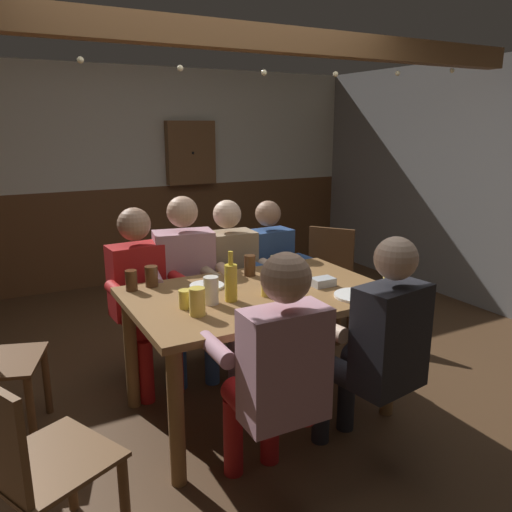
% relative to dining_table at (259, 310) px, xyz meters
% --- Properties ---
extents(ground_plane, '(6.94, 6.94, 0.00)m').
position_rel_dining_table_xyz_m(ground_plane, '(0.00, 0.17, -0.67)').
color(ground_plane, '#4C331E').
extents(back_wall_upper, '(5.56, 0.12, 1.28)m').
position_rel_dining_table_xyz_m(back_wall_upper, '(0.00, 3.12, 1.04)').
color(back_wall_upper, beige).
extents(back_wall_wainscot, '(5.56, 0.12, 1.06)m').
position_rel_dining_table_xyz_m(back_wall_wainscot, '(0.00, 3.12, -0.13)').
color(back_wall_wainscot, brown).
rests_on(back_wall_wainscot, ground_plane).
extents(ceiling_beam, '(5.00, 0.14, 0.16)m').
position_rel_dining_table_xyz_m(ceiling_beam, '(0.00, 0.49, 1.60)').
color(ceiling_beam, brown).
extents(dining_table, '(1.52, 0.99, 0.78)m').
position_rel_dining_table_xyz_m(dining_table, '(0.00, 0.00, 0.00)').
color(dining_table, brown).
rests_on(dining_table, ground_plane).
extents(person_0, '(0.53, 0.54, 1.21)m').
position_rel_dining_table_xyz_m(person_0, '(-0.51, 0.71, 0.00)').
color(person_0, '#AD1919').
rests_on(person_0, ground_plane).
extents(person_1, '(0.59, 0.60, 1.26)m').
position_rel_dining_table_xyz_m(person_1, '(-0.18, 0.73, 0.03)').
color(person_1, '#B78493').
rests_on(person_1, ground_plane).
extents(person_2, '(0.55, 0.55, 1.21)m').
position_rel_dining_table_xyz_m(person_2, '(0.17, 0.72, 0.00)').
color(person_2, '#997F60').
rests_on(person_2, ground_plane).
extents(person_3, '(0.52, 0.50, 1.18)m').
position_rel_dining_table_xyz_m(person_3, '(0.51, 0.71, -0.02)').
color(person_3, '#2D4C84').
rests_on(person_3, ground_plane).
extents(person_4, '(0.53, 0.49, 1.23)m').
position_rel_dining_table_xyz_m(person_4, '(-0.30, -0.72, 0.01)').
color(person_4, '#B78493').
rests_on(person_4, ground_plane).
extents(person_5, '(0.54, 0.56, 1.23)m').
position_rel_dining_table_xyz_m(person_5, '(0.29, -0.72, 0.01)').
color(person_5, black).
rests_on(person_5, ground_plane).
extents(chair_empty_near_right, '(0.59, 0.59, 0.88)m').
position_rel_dining_table_xyz_m(chair_empty_near_right, '(-1.33, -0.64, -0.19)').
color(chair_empty_near_right, brown).
rests_on(chair_empty_near_right, ground_plane).
extents(chair_empty_near_left, '(0.62, 0.62, 0.88)m').
position_rel_dining_table_xyz_m(chair_empty_near_left, '(1.13, 0.86, -0.19)').
color(chair_empty_near_left, brown).
rests_on(chair_empty_near_left, ground_plane).
extents(table_candle, '(0.04, 0.04, 0.08)m').
position_rel_dining_table_xyz_m(table_candle, '(0.35, 0.43, 0.15)').
color(table_candle, '#F9E08C').
rests_on(table_candle, dining_table).
extents(condiment_caddy, '(0.14, 0.10, 0.05)m').
position_rel_dining_table_xyz_m(condiment_caddy, '(0.40, -0.09, 0.14)').
color(condiment_caddy, '#B2B7BC').
rests_on(condiment_caddy, dining_table).
extents(plate_0, '(0.21, 0.21, 0.01)m').
position_rel_dining_table_xyz_m(plate_0, '(-0.24, 0.23, 0.12)').
color(plate_0, white).
rests_on(plate_0, dining_table).
extents(plate_1, '(0.26, 0.26, 0.01)m').
position_rel_dining_table_xyz_m(plate_1, '(0.45, -0.35, 0.12)').
color(plate_1, white).
rests_on(plate_1, dining_table).
extents(bottle_0, '(0.06, 0.06, 0.22)m').
position_rel_dining_table_xyz_m(bottle_0, '(0.13, -0.08, 0.20)').
color(bottle_0, gold).
rests_on(bottle_0, dining_table).
extents(bottle_1, '(0.07, 0.07, 0.29)m').
position_rel_dining_table_xyz_m(bottle_1, '(-0.21, -0.07, 0.23)').
color(bottle_1, gold).
rests_on(bottle_1, dining_table).
extents(pint_glass_0, '(0.07, 0.07, 0.10)m').
position_rel_dining_table_xyz_m(pint_glass_0, '(-0.48, -0.06, 0.16)').
color(pint_glass_0, '#E5C64C').
rests_on(pint_glass_0, dining_table).
extents(pint_glass_1, '(0.08, 0.08, 0.13)m').
position_rel_dining_table_xyz_m(pint_glass_1, '(-0.53, 0.40, 0.18)').
color(pint_glass_1, '#4C2D19').
rests_on(pint_glass_1, dining_table).
extents(pint_glass_2, '(0.07, 0.07, 0.14)m').
position_rel_dining_table_xyz_m(pint_glass_2, '(0.11, 0.32, 0.18)').
color(pint_glass_2, '#4C2D19').
rests_on(pint_glass_2, dining_table).
extents(pint_glass_3, '(0.07, 0.07, 0.12)m').
position_rel_dining_table_xyz_m(pint_glass_3, '(-0.66, 0.38, 0.18)').
color(pint_glass_3, '#4C2D19').
rests_on(pint_glass_3, dining_table).
extents(pint_glass_4, '(0.08, 0.08, 0.11)m').
position_rel_dining_table_xyz_m(pint_glass_4, '(0.63, -0.43, 0.17)').
color(pint_glass_4, '#E5C64C').
rests_on(pint_glass_4, dining_table).
extents(pint_glass_5, '(0.08, 0.08, 0.15)m').
position_rel_dining_table_xyz_m(pint_glass_5, '(-0.46, -0.19, 0.19)').
color(pint_glass_5, '#E5C64C').
rests_on(pint_glass_5, dining_table).
extents(pint_glass_6, '(0.06, 0.06, 0.14)m').
position_rel_dining_table_xyz_m(pint_glass_6, '(0.00, -0.09, 0.18)').
color(pint_glass_6, '#E5C64C').
rests_on(pint_glass_6, dining_table).
extents(pint_glass_7, '(0.08, 0.08, 0.15)m').
position_rel_dining_table_xyz_m(pint_glass_7, '(-0.33, -0.06, 0.19)').
color(pint_glass_7, white).
rests_on(pint_glass_7, dining_table).
extents(wall_dart_cabinet, '(0.56, 0.15, 0.70)m').
position_rel_dining_table_xyz_m(wall_dart_cabinet, '(0.75, 2.99, 0.76)').
color(wall_dart_cabinet, brown).
extents(string_lights, '(3.93, 0.04, 0.12)m').
position_rel_dining_table_xyz_m(string_lights, '(-0.00, 0.44, 1.42)').
color(string_lights, '#F9EAB2').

